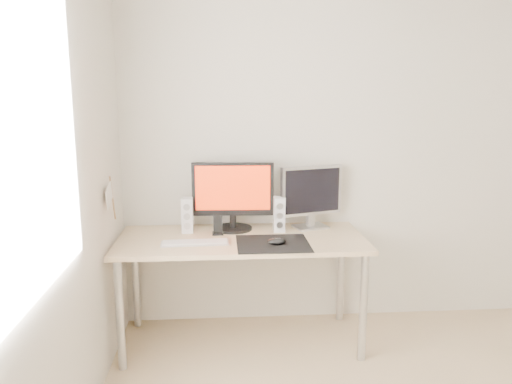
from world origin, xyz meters
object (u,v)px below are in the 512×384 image
mouse (277,241)px  second_monitor (311,194)px  desk (241,249)px  speaker_left (187,215)px  phone_dock (218,229)px  speaker_right (279,214)px  main_monitor (233,193)px  keyboard (195,243)px

mouse → second_monitor: bearing=54.0°
mouse → desk: size_ratio=0.07×
mouse → speaker_left: speaker_left is taller
desk → phone_dock: bearing=151.6°
desk → speaker_right: bearing=27.2°
mouse → phone_dock: (-0.36, 0.27, 0.02)m
speaker_left → phone_dock: bearing=-19.0°
main_monitor → second_monitor: (0.54, 0.01, -0.01)m
mouse → speaker_left: size_ratio=0.48×
desk → main_monitor: bearing=104.0°
desk → speaker_right: (0.26, 0.13, 0.20)m
mouse → speaker_right: bearing=80.7°
speaker_left → keyboard: size_ratio=0.56×
second_monitor → speaker_right: (-0.23, -0.07, -0.12)m
mouse → speaker_left: 0.66m
main_monitor → keyboard: (-0.25, -0.31, -0.25)m
second_monitor → speaker_left: 0.86m
second_monitor → speaker_left: (-0.85, -0.05, -0.12)m
main_monitor → speaker_right: size_ratio=2.34×
second_monitor → keyboard: 0.88m
main_monitor → second_monitor: bearing=1.5°
second_monitor → phone_dock: (-0.64, -0.12, -0.20)m
desk → keyboard: size_ratio=3.78×
second_monitor → speaker_left: size_ratio=1.87×
main_monitor → speaker_right: 0.34m
desk → second_monitor: bearing=22.5°
speaker_right → phone_dock: 0.42m
desk → keyboard: bearing=-158.0°
speaker_left → speaker_right: 0.62m
desk → speaker_left: bearing=156.8°
speaker_left → mouse: bearing=-30.7°
desk → main_monitor: 0.39m
mouse → keyboard: bearing=172.7°
speaker_right → phone_dock: speaker_right is taller
second_monitor → keyboard: bearing=-157.7°
second_monitor → phone_dock: second_monitor is taller
desk → second_monitor: second_monitor is taller
mouse → desk: 0.30m
main_monitor → speaker_left: (-0.31, -0.04, -0.14)m
speaker_right → phone_dock: size_ratio=1.80×
second_monitor → speaker_right: size_ratio=1.87×
desk → second_monitor: size_ratio=3.63×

